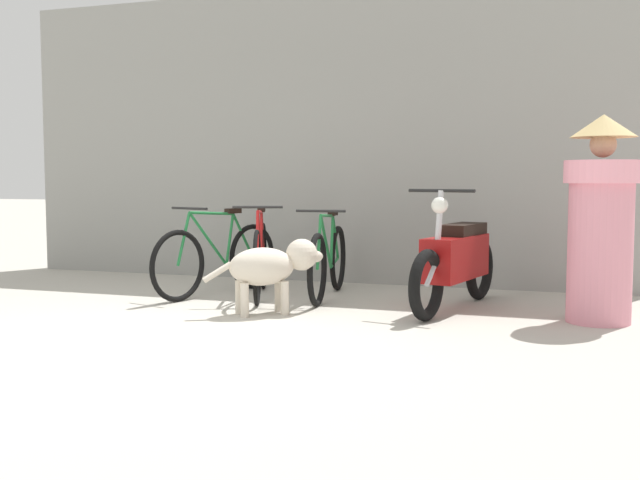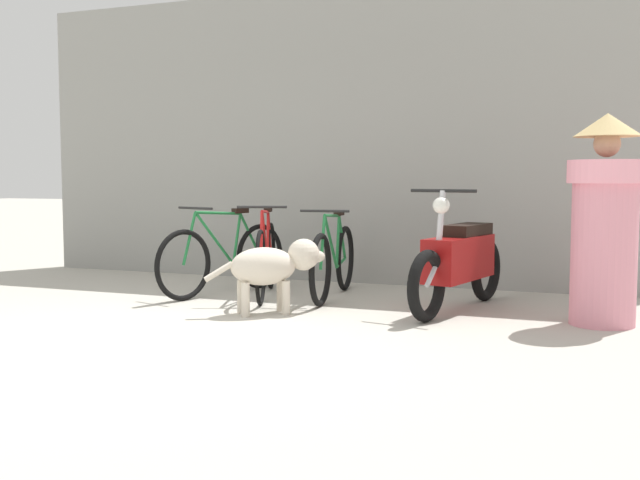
{
  "view_description": "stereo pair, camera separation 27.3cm",
  "coord_description": "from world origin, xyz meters",
  "px_view_note": "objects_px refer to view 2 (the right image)",
  "views": [
    {
      "loc": [
        2.77,
        -4.49,
        1.14
      ],
      "look_at": [
        0.85,
        1.21,
        0.65
      ],
      "focal_mm": 42.0,
      "sensor_mm": 36.0,
      "label": 1
    },
    {
      "loc": [
        3.03,
        -4.4,
        1.14
      ],
      "look_at": [
        0.85,
        1.21,
        0.65
      ],
      "focal_mm": 42.0,
      "sensor_mm": 36.0,
      "label": 2
    }
  ],
  "objects_px": {
    "bicycle_0": "(224,258)",
    "stray_dog": "(274,265)",
    "motorcycle": "(459,261)",
    "bicycle_2": "(334,261)",
    "bicycle_1": "(266,258)",
    "person_in_robes": "(605,218)"
  },
  "relations": [
    {
      "from": "bicycle_1",
      "to": "bicycle_2",
      "type": "xyz_separation_m",
      "value": [
        0.64,
        0.16,
        -0.02
      ]
    },
    {
      "from": "bicycle_1",
      "to": "motorcycle",
      "type": "relative_size",
      "value": 0.9
    },
    {
      "from": "bicycle_1",
      "to": "motorcycle",
      "type": "height_order",
      "value": "motorcycle"
    },
    {
      "from": "bicycle_0",
      "to": "stray_dog",
      "type": "distance_m",
      "value": 1.21
    },
    {
      "from": "bicycle_0",
      "to": "bicycle_1",
      "type": "bearing_deg",
      "value": 110.51
    },
    {
      "from": "bicycle_2",
      "to": "bicycle_1",
      "type": "bearing_deg",
      "value": -82.76
    },
    {
      "from": "bicycle_2",
      "to": "person_in_robes",
      "type": "distance_m",
      "value": 2.52
    },
    {
      "from": "stray_dog",
      "to": "person_in_robes",
      "type": "height_order",
      "value": "person_in_robes"
    },
    {
      "from": "stray_dog",
      "to": "bicycle_0",
      "type": "bearing_deg",
      "value": 100.08
    },
    {
      "from": "bicycle_0",
      "to": "bicycle_1",
      "type": "xyz_separation_m",
      "value": [
        0.45,
        0.02,
        0.01
      ]
    },
    {
      "from": "bicycle_2",
      "to": "motorcycle",
      "type": "height_order",
      "value": "motorcycle"
    },
    {
      "from": "person_in_robes",
      "to": "bicycle_2",
      "type": "bearing_deg",
      "value": 25.42
    },
    {
      "from": "bicycle_2",
      "to": "stray_dog",
      "type": "bearing_deg",
      "value": -17.32
    },
    {
      "from": "bicycle_1",
      "to": "bicycle_2",
      "type": "height_order",
      "value": "bicycle_1"
    },
    {
      "from": "bicycle_1",
      "to": "bicycle_2",
      "type": "bearing_deg",
      "value": 84.03
    },
    {
      "from": "bicycle_2",
      "to": "person_in_robes",
      "type": "relative_size",
      "value": 1.01
    },
    {
      "from": "bicycle_2",
      "to": "motorcycle",
      "type": "distance_m",
      "value": 1.29
    },
    {
      "from": "motorcycle",
      "to": "person_in_robes",
      "type": "height_order",
      "value": "person_in_robes"
    },
    {
      "from": "bicycle_0",
      "to": "stray_dog",
      "type": "xyz_separation_m",
      "value": [
        0.91,
        -0.79,
        0.05
      ]
    },
    {
      "from": "bicycle_2",
      "to": "stray_dog",
      "type": "relative_size",
      "value": 1.89
    },
    {
      "from": "motorcycle",
      "to": "bicycle_0",
      "type": "bearing_deg",
      "value": -79.41
    },
    {
      "from": "bicycle_2",
      "to": "person_in_robes",
      "type": "height_order",
      "value": "person_in_robes"
    }
  ]
}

